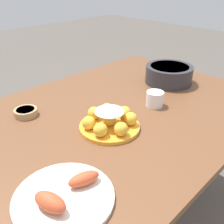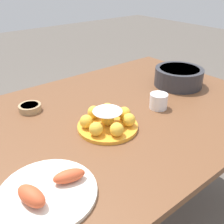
% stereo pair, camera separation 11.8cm
% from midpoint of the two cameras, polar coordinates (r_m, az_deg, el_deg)
% --- Properties ---
extents(ground_plane, '(12.00, 12.00, 0.00)m').
position_cam_midpoint_polar(ground_plane, '(1.76, 2.74, -22.40)').
color(ground_plane, '#5B544C').
extents(dining_table, '(1.59, 1.10, 0.76)m').
position_cam_midpoint_polar(dining_table, '(1.31, 3.43, -3.15)').
color(dining_table, brown).
rests_on(dining_table, ground_plane).
extents(cake_plate, '(0.26, 0.26, 0.09)m').
position_cam_midpoint_polar(cake_plate, '(1.12, 2.06, -2.03)').
color(cake_plate, gold).
rests_on(cake_plate, dining_table).
extents(serving_bowl, '(0.28, 0.28, 0.10)m').
position_cam_midpoint_polar(serving_bowl, '(1.61, 16.37, 7.42)').
color(serving_bowl, '#2D2D33').
rests_on(serving_bowl, dining_table).
extents(sauce_bowl, '(0.11, 0.11, 0.03)m').
position_cam_midpoint_polar(sauce_bowl, '(1.31, -15.01, 0.89)').
color(sauce_bowl, tan).
rests_on(sauce_bowl, dining_table).
extents(seafood_platter, '(0.31, 0.31, 0.07)m').
position_cam_midpoint_polar(seafood_platter, '(0.84, -9.81, -16.81)').
color(seafood_platter, silver).
rests_on(seafood_platter, dining_table).
extents(cup_near, '(0.09, 0.09, 0.08)m').
position_cam_midpoint_polar(cup_near, '(1.32, 12.65, 2.27)').
color(cup_near, white).
rests_on(cup_near, dining_table).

